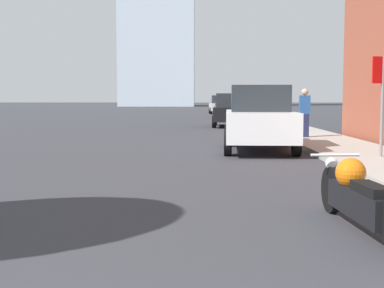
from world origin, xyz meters
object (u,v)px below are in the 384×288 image
(motorcycle, at_px, (358,196))
(parked_car_red, at_px, (226,106))
(pedestrian, at_px, (305,112))
(parked_car_silver, at_px, (219,105))
(parked_car_black, at_px, (231,110))
(stop_sign, at_px, (383,89))
(parked_car_white, at_px, (259,119))

(motorcycle, distance_m, parked_car_red, 35.43)
(pedestrian, bearing_deg, parked_car_silver, 93.12)
(parked_car_black, height_order, stop_sign, stop_sign)
(parked_car_white, xyz_separation_m, parked_car_silver, (0.10, 36.70, -0.04))
(parked_car_black, relative_size, parked_car_silver, 1.10)
(pedestrian, bearing_deg, motorcycle, -98.16)
(stop_sign, xyz_separation_m, pedestrian, (-0.56, 6.21, -0.69))
(stop_sign, bearing_deg, parked_car_black, 99.08)
(motorcycle, height_order, parked_car_silver, parked_car_silver)
(parked_car_white, xyz_separation_m, parked_car_black, (-0.07, 13.13, -0.05))
(motorcycle, bearing_deg, parked_car_black, 86.40)
(parked_car_silver, bearing_deg, motorcycle, -91.95)
(motorcycle, bearing_deg, parked_car_white, 86.70)
(motorcycle, xyz_separation_m, parked_car_black, (-0.20, 22.25, 0.47))
(parked_car_black, relative_size, pedestrian, 2.70)
(parked_car_silver, bearing_deg, parked_car_black, -92.40)
(parked_car_white, xyz_separation_m, pedestrian, (1.92, 3.38, 0.09))
(parked_car_silver, bearing_deg, parked_car_red, -91.09)
(stop_sign, distance_m, pedestrian, 6.27)
(parked_car_black, xyz_separation_m, parked_car_red, (0.33, 13.18, 0.01))
(parked_car_white, height_order, parked_car_red, parked_car_white)
(parked_car_black, bearing_deg, motorcycle, -86.84)
(motorcycle, xyz_separation_m, pedestrian, (1.79, 12.50, 0.62))
(parked_car_red, xyz_separation_m, stop_sign, (2.22, -29.13, 0.82))
(parked_car_black, bearing_deg, stop_sign, -78.27)
(parked_car_red, bearing_deg, parked_car_black, -90.47)
(stop_sign, bearing_deg, parked_car_white, 131.32)
(parked_car_white, bearing_deg, stop_sign, -45.95)
(motorcycle, height_order, stop_sign, stop_sign)
(parked_car_black, bearing_deg, parked_car_white, -87.06)
(parked_car_white, distance_m, parked_car_black, 13.13)
(parked_car_red, distance_m, stop_sign, 29.23)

